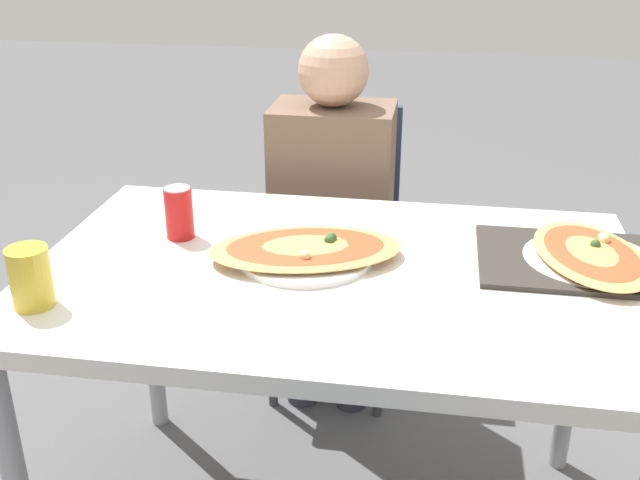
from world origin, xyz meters
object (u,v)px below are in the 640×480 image
Objects in this scene: dining_table at (336,298)px; soda_can at (179,213)px; drink_glass at (30,277)px; pizza_main at (306,250)px; pizza_second at (591,256)px; person_seated at (332,198)px; chair_far_seated at (337,236)px.

dining_table is 10.62× the size of soda_can.
drink_glass is (-0.18, -0.37, -0.00)m from soda_can.
soda_can reaches higher than dining_table.
pizza_second is at bearing 6.63° from pizza_main.
person_seated reaches higher than drink_glass.
chair_far_seated is 1.16m from drink_glass.
person_seated is 0.62m from soda_can.
pizza_main is 3.84× the size of soda_can.
dining_table is 0.64m from drink_glass.
person_seated reaches higher than soda_can.
dining_table is 0.79m from chair_far_seated.
pizza_second is at bearing 0.30° from soda_can.
person_seated reaches higher than chair_far_seated.
chair_far_seated is 7.35× the size of soda_can.
drink_glass is at bearing -161.65° from pizza_second.
pizza_main is at bearing 31.19° from drink_glass.
pizza_main is (0.03, -0.72, 0.28)m from chair_far_seated.
pizza_main is at bearing -173.37° from pizza_second.
chair_far_seated reaches higher than pizza_second.
dining_table is at bearing 97.80° from chair_far_seated.
drink_glass is at bearing -115.75° from soda_can.
chair_far_seated is at bearing 92.37° from pizza_main.
pizza_main is 1.19× the size of pizza_second.
chair_far_seated is 2.27× the size of pizza_second.
dining_table is at bearing -168.51° from pizza_second.
soda_can is 0.31× the size of pizza_second.
drink_glass is (-0.46, -1.02, 0.32)m from chair_far_seated.
person_seated is at bearing 92.83° from pizza_main.
soda_can is at bearing 66.34° from chair_far_seated.
drink_glass reaches higher than pizza_main.
chair_far_seated is at bearing 66.34° from soda_can.
soda_can is at bearing 164.64° from dining_table.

